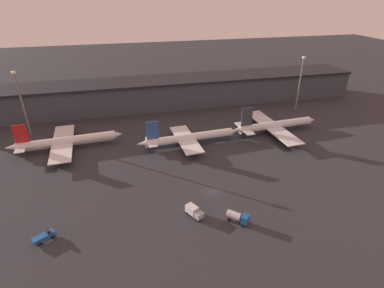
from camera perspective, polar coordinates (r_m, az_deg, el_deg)
ground at (r=98.00m, az=4.02°, el=-9.06°), size 600.00×600.00×0.00m
terminal_building at (r=166.46m, az=-4.40°, el=9.82°), size 210.52×21.85×15.02m
airplane_0 at (r=131.15m, az=-22.89°, el=0.43°), size 44.99×34.56×12.57m
airplane_1 at (r=124.05m, az=-0.58°, el=1.15°), size 43.92×26.54×12.49m
airplane_2 at (r=139.98m, az=15.40°, el=3.40°), size 42.61×38.30×13.46m
service_vehicle_0 at (r=86.83m, az=8.71°, el=-13.55°), size 6.12×6.03×3.04m
service_vehicle_1 at (r=87.82m, az=0.36°, el=-12.68°), size 4.77×6.11×2.94m
service_vehicle_2 at (r=89.83m, az=-26.38°, el=-15.53°), size 5.64×4.51×2.62m
lamp_post_0 at (r=145.80m, az=-29.88°, el=7.88°), size 1.80×1.80×28.81m
lamp_post_1 at (r=166.16m, az=20.00°, el=11.88°), size 1.80×1.80×28.31m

